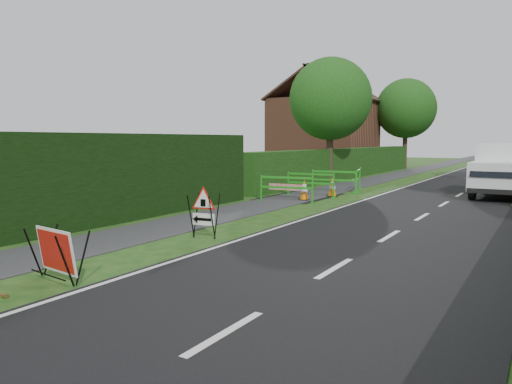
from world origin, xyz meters
The scene contains 20 objects.
ground centered at (0.00, 0.00, 0.00)m, with size 120.00×120.00×0.00m, color #174012.
road_surface centered at (2.50, 35.00, 0.00)m, with size 6.00×90.00×0.02m, color black.
footpath centered at (-3.00, 35.00, 0.01)m, with size 2.00×90.00×0.02m, color #2D2D30.
hedge_west_near centered at (-5.00, 0.00, 0.00)m, with size 1.10×18.00×2.50m, color black.
hedge_west_far centered at (-5.00, 22.00, 0.00)m, with size 1.00×24.00×1.80m, color #14380F.
house_west centered at (-10.00, 30.00, 2.90)m, with size 7.50×7.40×7.88m.
tree_nw centered at (-4.60, 18.00, 4.48)m, with size 4.40×4.40×6.70m.
tree_fw centered at (-4.60, 34.00, 4.83)m, with size 4.80×4.80×7.24m.
red_rect_sign centered at (-1.12, -2.07, 0.50)m, with size 1.10×0.76×0.87m.
triangle_sign centered at (-1.22, 2.03, 0.72)m, with size 0.80×0.80×1.04m.
works_van centered at (4.05, 15.17, 1.15)m, with size 2.00×4.82×2.17m.
traffic_cone_3 centered at (-2.37, 10.09, 0.39)m, with size 0.38×0.38×0.79m.
traffic_cone_4 centered at (-1.89, 11.75, 0.39)m, with size 0.38×0.38×0.79m.
ped_barrier_0 centered at (-2.69, 9.19, 0.63)m, with size 2.09×0.69×1.00m.
ped_barrier_1 centered at (-2.71, 11.39, 0.63)m, with size 2.07×0.43×1.00m.
ped_barrier_2 centered at (-2.46, 13.37, 0.63)m, with size 2.08×0.55×1.00m.
ped_barrier_3 centered at (-1.74, 14.44, 0.63)m, with size 0.84×2.08×1.00m.
redwhite_plank centered at (-3.27, 10.27, 0.00)m, with size 1.50×0.04×0.25m, color red.
litter_can centered at (-1.08, -3.01, 0.00)m, with size 0.07×0.07×0.12m, color #BF7F4C.
hatchback_car centered at (2.96, 25.28, 0.58)m, with size 1.37×3.40×1.16m, color white.
Camera 1 is at (5.76, -7.27, 2.32)m, focal length 35.00 mm.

